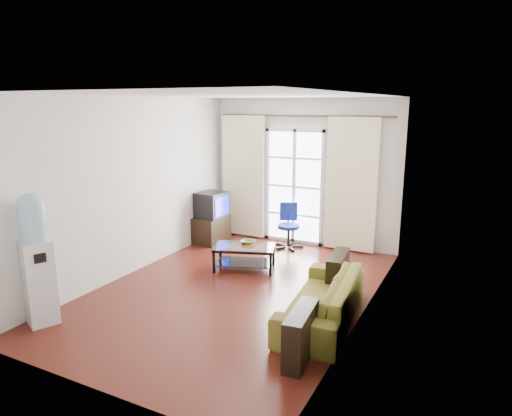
{
  "coord_description": "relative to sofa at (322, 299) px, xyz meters",
  "views": [
    {
      "loc": [
        3.0,
        -5.28,
        2.59
      ],
      "look_at": [
        0.16,
        0.35,
        1.15
      ],
      "focal_mm": 32.0,
      "sensor_mm": 36.0,
      "label": 1
    }
  ],
  "objects": [
    {
      "name": "sofa",
      "position": [
        0.0,
        0.0,
        0.0
      ],
      "size": [
        2.03,
        1.1,
        0.55
      ],
      "primitive_type": "imported",
      "rotation": [
        0.0,
        0.0,
        -1.47
      ],
      "color": "olive",
      "rests_on": "floor"
    },
    {
      "name": "wall_front",
      "position": [
        -1.39,
        -2.29,
        1.07
      ],
      "size": [
        3.6,
        0.02,
        2.7
      ],
      "primitive_type": "cube",
      "color": "silver",
      "rests_on": "floor"
    },
    {
      "name": "coffee_table",
      "position": [
        -1.67,
        1.11,
        -0.03
      ],
      "size": [
        1.07,
        0.82,
        0.39
      ],
      "rotation": [
        0.0,
        0.0,
        0.34
      ],
      "color": "silver",
      "rests_on": "floor"
    },
    {
      "name": "task_chair",
      "position": [
        -1.49,
        2.49,
        -0.03
      ],
      "size": [
        0.74,
        0.74,
        0.82
      ],
      "rotation": [
        0.0,
        0.0,
        0.42
      ],
      "color": "black",
      "rests_on": "floor"
    },
    {
      "name": "curtain_rod",
      "position": [
        -1.39,
        2.81,
        2.1
      ],
      "size": [
        3.3,
        0.04,
        0.04
      ],
      "primitive_type": "cylinder",
      "rotation": [
        0.0,
        1.57,
        0.0
      ],
      "color": "#4C3F2D",
      "rests_on": "wall_back"
    },
    {
      "name": "floor",
      "position": [
        -1.39,
        0.31,
        -0.28
      ],
      "size": [
        5.2,
        5.2,
        0.0
      ],
      "primitive_type": "plane",
      "color": "#561D14",
      "rests_on": "ground"
    },
    {
      "name": "crt_tv",
      "position": [
        -2.94,
        2.12,
        0.46
      ],
      "size": [
        0.56,
        0.56,
        0.47
      ],
      "rotation": [
        0.0,
        0.0,
        -0.1
      ],
      "color": "black",
      "rests_on": "tv_stand"
    },
    {
      "name": "curtain_left",
      "position": [
        -2.59,
        2.79,
        0.92
      ],
      "size": [
        0.9,
        0.07,
        2.35
      ],
      "primitive_type": "cube",
      "color": "#FFF9CD",
      "rests_on": "curtain_rod"
    },
    {
      "name": "bowl",
      "position": [
        -1.69,
        1.26,
        0.14
      ],
      "size": [
        0.24,
        0.24,
        0.06
      ],
      "primitive_type": "imported",
      "rotation": [
        0.0,
        0.0,
        -0.02
      ],
      "color": "green",
      "rests_on": "coffee_table"
    },
    {
      "name": "curtain_right",
      "position": [
        -0.44,
        2.79,
        0.92
      ],
      "size": [
        0.9,
        0.07,
        2.35
      ],
      "primitive_type": "cube",
      "color": "#FFF9CD",
      "rests_on": "curtain_rod"
    },
    {
      "name": "tv_stand",
      "position": [
        -2.94,
        2.14,
        -0.02
      ],
      "size": [
        0.48,
        0.7,
        0.5
      ],
      "primitive_type": "cube",
      "rotation": [
        0.0,
        0.0,
        -0.03
      ],
      "color": "black",
      "rests_on": "floor"
    },
    {
      "name": "radiator",
      "position": [
        -0.59,
        2.81,
        0.05
      ],
      "size": [
        0.64,
        0.12,
        0.64
      ],
      "primitive_type": "cube",
      "color": "#9F9FA2",
      "rests_on": "floor"
    },
    {
      "name": "ceiling",
      "position": [
        -1.39,
        0.31,
        2.42
      ],
      "size": [
        5.2,
        5.2,
        0.0
      ],
      "primitive_type": "plane",
      "rotation": [
        3.14,
        0.0,
        0.0
      ],
      "color": "white",
      "rests_on": "wall_back"
    },
    {
      "name": "wall_back",
      "position": [
        -1.39,
        2.91,
        1.07
      ],
      "size": [
        3.6,
        0.02,
        2.7
      ],
      "primitive_type": "cube",
      "color": "silver",
      "rests_on": "floor"
    },
    {
      "name": "french_door",
      "position": [
        -1.54,
        2.85,
        0.8
      ],
      "size": [
        1.16,
        0.06,
        2.15
      ],
      "color": "white",
      "rests_on": "wall_back"
    },
    {
      "name": "wall_left",
      "position": [
        -3.19,
        0.31,
        1.07
      ],
      "size": [
        0.02,
        5.2,
        2.7
      ],
      "primitive_type": "cube",
      "color": "silver",
      "rests_on": "floor"
    },
    {
      "name": "remote",
      "position": [
        -1.67,
        1.17,
        0.12
      ],
      "size": [
        0.15,
        0.07,
        0.02
      ],
      "primitive_type": "cube",
      "rotation": [
        0.0,
        0.0,
        -0.18
      ],
      "color": "black",
      "rests_on": "coffee_table"
    },
    {
      "name": "water_cooler",
      "position": [
        -2.99,
        -1.6,
        0.56
      ],
      "size": [
        0.43,
        0.43,
        1.6
      ],
      "rotation": [
        0.0,
        0.0,
        -0.43
      ],
      "color": "silver",
      "rests_on": "floor"
    },
    {
      "name": "wall_right",
      "position": [
        0.41,
        0.31,
        1.07
      ],
      "size": [
        0.02,
        5.2,
        2.7
      ],
      "primitive_type": "cube",
      "color": "silver",
      "rests_on": "floor"
    },
    {
      "name": "book",
      "position": [
        -1.71,
        1.19,
        0.12
      ],
      "size": [
        0.3,
        0.32,
        0.02
      ],
      "primitive_type": "imported",
      "rotation": [
        0.0,
        0.0,
        0.38
      ],
      "color": "#A22314",
      "rests_on": "coffee_table"
    }
  ]
}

